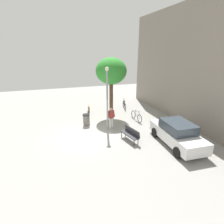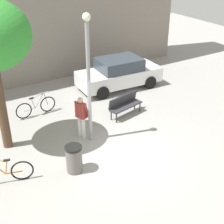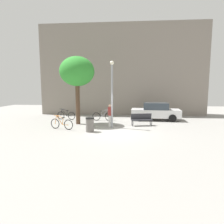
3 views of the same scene
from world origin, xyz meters
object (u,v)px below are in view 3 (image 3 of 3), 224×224
Objects in this scene: parked_car_white at (155,111)px; plaza_tree at (77,72)px; bicycle_orange at (62,124)px; trash_bin at (90,125)px; lamppost at (112,90)px; bicycle_silver at (103,116)px; park_bench at (142,119)px; person_by_lamppost at (110,114)px; bicycle_black at (66,115)px.

plaza_tree is at bearing -159.78° from parked_car_white.
bicycle_orange is 1.85× the size of trash_bin.
lamppost is at bearing 12.68° from bicycle_orange.
bicycle_silver is at bearing 57.26° from bicycle_orange.
plaza_tree is 5.54× the size of trash_bin.
bicycle_orange is at bearing -122.74° from bicycle_silver.
park_bench is at bearing 23.85° from lamppost.
bicycle_orange is 0.41× the size of parked_car_white.
plaza_tree is at bearing 177.03° from park_bench.
bicycle_black is at bearing 146.21° from person_by_lamppost.
person_by_lamppost is 1.76× the size of trash_bin.
person_by_lamppost is 1.00× the size of park_bench.
bicycle_orange is at bearing -76.26° from bicycle_black.
parked_car_white is (6.36, 2.34, -3.29)m from plaza_tree.
trash_bin is (3.09, -4.57, 0.09)m from bicycle_black.
parked_car_white is at bearing 45.25° from trash_bin.
person_by_lamppost reaches higher than bicycle_orange.
park_bench is at bearing -118.05° from parked_car_white.
lamppost is at bearing 45.81° from trash_bin.
park_bench is at bearing -31.80° from bicycle_silver.
lamppost is 2.66× the size of bicycle_black.
plaza_tree is 7.54m from parked_car_white.
parked_car_white reaches higher than bicycle_black.
park_bench is at bearing -2.97° from plaza_tree.
lamppost is 2.83× the size of person_by_lamppost.
lamppost is at bearing -156.15° from park_bench.
parked_car_white is at bearing 61.95° from park_bench.
person_by_lamppost is at bearing -139.41° from parked_car_white.
parked_car_white is at bearing 2.64° from bicycle_black.
park_bench is 0.94× the size of bicycle_black.
person_by_lamppost is 0.32× the size of plaza_tree.
bicycle_orange is (-2.40, -3.74, 0.00)m from bicycle_silver.
parked_car_white is (7.99, 0.37, 0.39)m from bicycle_black.
bicycle_orange is (0.97, -3.97, 0.00)m from bicycle_black.
person_by_lamppost is at bearing -33.79° from bicycle_black.
plaza_tree is at bearing 161.71° from person_by_lamppost.
lamppost is at bearing -134.97° from parked_car_white.
bicycle_black is 0.41× the size of parked_car_white.
parked_car_white is at bearing 45.03° from lamppost.
bicycle_black is (-6.60, 2.23, -0.16)m from park_bench.
bicycle_orange is (-5.63, -1.74, -0.16)m from park_bench.
person_by_lamppost is at bearing -18.29° from plaza_tree.
plaza_tree reaches higher than trash_bin.
lamppost is 2.69× the size of bicycle_orange.
person_by_lamppost reaches higher than trash_bin.
lamppost is 3.92m from bicycle_silver.
trash_bin reaches higher than park_bench.
plaza_tree is 4.24m from bicycle_orange.
park_bench is 4.22m from trash_bin.
trash_bin is at bearing -15.85° from bicycle_orange.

